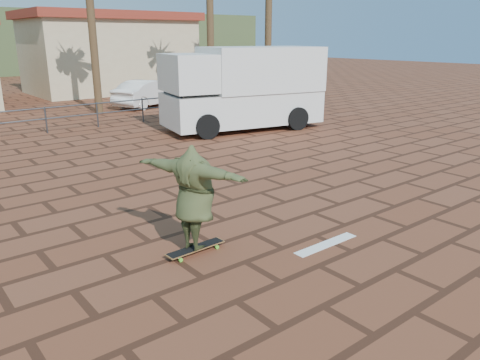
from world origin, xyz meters
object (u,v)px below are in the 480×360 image
Objects in this scene: campervan at (244,87)px; car_white at (148,93)px; longboard at (196,248)px; skateboarder at (194,198)px.

car_white is (0.02, 7.90, -0.96)m from campervan.
car_white reaches higher than longboard.
campervan reaches higher than skateboarder.
longboard is 0.90m from skateboarder.
campervan is at bearing 156.18° from car_white.
campervan is 1.54× the size of car_white.
campervan is 7.96m from car_white.
skateboarder is (0.00, 0.00, 0.90)m from longboard.
car_white is at bearing 101.94° from campervan.
campervan is (7.68, 8.19, 0.65)m from skateboarder.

